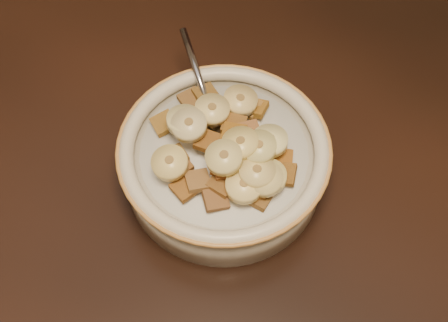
% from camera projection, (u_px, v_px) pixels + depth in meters
% --- Properties ---
extents(cereal_bowl, '(0.18, 0.18, 0.04)m').
position_uv_depth(cereal_bowl, '(224.00, 166.00, 0.57)').
color(cereal_bowl, beige).
rests_on(cereal_bowl, table).
extents(milk, '(0.15, 0.15, 0.00)m').
position_uv_depth(milk, '(224.00, 153.00, 0.55)').
color(milk, white).
rests_on(milk, cereal_bowl).
extents(spoon, '(0.05, 0.05, 0.01)m').
position_uv_depth(spoon, '(214.00, 125.00, 0.57)').
color(spoon, '#A3A5AF').
rests_on(spoon, cereal_bowl).
extents(cereal_square_0, '(0.03, 0.03, 0.01)m').
position_uv_depth(cereal_square_0, '(185.00, 188.00, 0.52)').
color(cereal_square_0, brown).
rests_on(cereal_square_0, milk).
extents(cereal_square_1, '(0.03, 0.03, 0.01)m').
position_uv_depth(cereal_square_1, '(262.00, 150.00, 0.54)').
color(cereal_square_1, brown).
rests_on(cereal_square_1, milk).
extents(cereal_square_2, '(0.03, 0.02, 0.01)m').
position_uv_depth(cereal_square_2, '(281.00, 159.00, 0.54)').
color(cereal_square_2, brown).
rests_on(cereal_square_2, milk).
extents(cereal_square_3, '(0.02, 0.02, 0.01)m').
position_uv_depth(cereal_square_3, '(234.00, 134.00, 0.53)').
color(cereal_square_3, brown).
rests_on(cereal_square_3, milk).
extents(cereal_square_4, '(0.02, 0.02, 0.01)m').
position_uv_depth(cereal_square_4, '(259.00, 197.00, 0.53)').
color(cereal_square_4, brown).
rests_on(cereal_square_4, milk).
extents(cereal_square_5, '(0.03, 0.03, 0.01)m').
position_uv_depth(cereal_square_5, '(246.00, 108.00, 0.57)').
color(cereal_square_5, olive).
rests_on(cereal_square_5, milk).
extents(cereal_square_6, '(0.03, 0.03, 0.01)m').
position_uv_depth(cereal_square_6, '(223.00, 166.00, 0.53)').
color(cereal_square_6, brown).
rests_on(cereal_square_6, milk).
extents(cereal_square_7, '(0.03, 0.03, 0.01)m').
position_uv_depth(cereal_square_7, '(178.00, 166.00, 0.53)').
color(cereal_square_7, brown).
rests_on(cereal_square_7, milk).
extents(cereal_square_8, '(0.03, 0.03, 0.01)m').
position_uv_depth(cereal_square_8, '(164.00, 123.00, 0.56)').
color(cereal_square_8, '#895D1C').
rests_on(cereal_square_8, milk).
extents(cereal_square_9, '(0.03, 0.03, 0.01)m').
position_uv_depth(cereal_square_9, '(191.00, 100.00, 0.58)').
color(cereal_square_9, brown).
rests_on(cereal_square_9, milk).
extents(cereal_square_10, '(0.03, 0.03, 0.01)m').
position_uv_depth(cereal_square_10, '(225.00, 168.00, 0.53)').
color(cereal_square_10, brown).
rests_on(cereal_square_10, milk).
extents(cereal_square_11, '(0.02, 0.02, 0.01)m').
position_uv_depth(cereal_square_11, '(284.00, 174.00, 0.53)').
color(cereal_square_11, brown).
rests_on(cereal_square_11, milk).
extents(cereal_square_12, '(0.02, 0.03, 0.01)m').
position_uv_depth(cereal_square_12, '(256.00, 179.00, 0.53)').
color(cereal_square_12, brown).
rests_on(cereal_square_12, milk).
extents(cereal_square_13, '(0.03, 0.03, 0.01)m').
position_uv_depth(cereal_square_13, '(256.00, 190.00, 0.53)').
color(cereal_square_13, brown).
rests_on(cereal_square_13, milk).
extents(cereal_square_14, '(0.02, 0.02, 0.01)m').
position_uv_depth(cereal_square_14, '(255.00, 108.00, 0.57)').
color(cereal_square_14, brown).
rests_on(cereal_square_14, milk).
extents(cereal_square_15, '(0.03, 0.03, 0.01)m').
position_uv_depth(cereal_square_15, '(213.00, 115.00, 0.56)').
color(cereal_square_15, brown).
rests_on(cereal_square_15, milk).
extents(cereal_square_16, '(0.02, 0.02, 0.01)m').
position_uv_depth(cereal_square_16, '(258.00, 185.00, 0.53)').
color(cereal_square_16, brown).
rests_on(cereal_square_16, milk).
extents(cereal_square_17, '(0.03, 0.03, 0.01)m').
position_uv_depth(cereal_square_17, '(233.00, 168.00, 0.53)').
color(cereal_square_17, brown).
rests_on(cereal_square_17, milk).
extents(cereal_square_18, '(0.03, 0.03, 0.01)m').
position_uv_depth(cereal_square_18, '(229.00, 107.00, 0.57)').
color(cereal_square_18, brown).
rests_on(cereal_square_18, milk).
extents(cereal_square_19, '(0.03, 0.03, 0.01)m').
position_uv_depth(cereal_square_19, '(174.00, 156.00, 0.54)').
color(cereal_square_19, olive).
rests_on(cereal_square_19, milk).
extents(cereal_square_20, '(0.03, 0.03, 0.01)m').
position_uv_depth(cereal_square_20, '(216.00, 199.00, 0.52)').
color(cereal_square_20, brown).
rests_on(cereal_square_20, milk).
extents(cereal_square_21, '(0.03, 0.03, 0.01)m').
position_uv_depth(cereal_square_21, '(249.00, 132.00, 0.54)').
color(cereal_square_21, brown).
rests_on(cereal_square_21, milk).
extents(cereal_square_22, '(0.02, 0.02, 0.01)m').
position_uv_depth(cereal_square_22, '(221.00, 184.00, 0.52)').
color(cereal_square_22, brown).
rests_on(cereal_square_22, milk).
extents(cereal_square_23, '(0.02, 0.02, 0.01)m').
position_uv_depth(cereal_square_23, '(208.00, 141.00, 0.54)').
color(cereal_square_23, brown).
rests_on(cereal_square_23, milk).
extents(cereal_square_24, '(0.02, 0.02, 0.01)m').
position_uv_depth(cereal_square_24, '(234.00, 125.00, 0.55)').
color(cereal_square_24, brown).
rests_on(cereal_square_24, milk).
extents(cereal_square_25, '(0.02, 0.02, 0.01)m').
position_uv_depth(cereal_square_25, '(248.00, 106.00, 0.57)').
color(cereal_square_25, olive).
rests_on(cereal_square_25, milk).
extents(cereal_square_26, '(0.03, 0.03, 0.01)m').
position_uv_depth(cereal_square_26, '(198.00, 181.00, 0.52)').
color(cereal_square_26, olive).
rests_on(cereal_square_26, milk).
extents(cereal_square_27, '(0.03, 0.03, 0.01)m').
position_uv_depth(cereal_square_27, '(206.00, 94.00, 0.58)').
color(cereal_square_27, brown).
rests_on(cereal_square_27, milk).
extents(banana_slice_0, '(0.04, 0.04, 0.01)m').
position_uv_depth(banana_slice_0, '(268.00, 177.00, 0.52)').
color(banana_slice_0, '#E6D877').
rests_on(banana_slice_0, milk).
extents(banana_slice_1, '(0.04, 0.04, 0.01)m').
position_uv_depth(banana_slice_1, '(265.00, 179.00, 0.52)').
color(banana_slice_1, '#E7C987').
rests_on(banana_slice_1, milk).
extents(banana_slice_2, '(0.03, 0.03, 0.01)m').
position_uv_depth(banana_slice_2, '(184.00, 121.00, 0.54)').
color(banana_slice_2, '#FAEF98').
rests_on(banana_slice_2, milk).
extents(banana_slice_3, '(0.03, 0.03, 0.01)m').
position_uv_depth(banana_slice_3, '(244.00, 186.00, 0.51)').
color(banana_slice_3, '#FFE28F').
rests_on(banana_slice_3, milk).
extents(banana_slice_4, '(0.04, 0.04, 0.01)m').
position_uv_depth(banana_slice_4, '(259.00, 147.00, 0.52)').
color(banana_slice_4, '#D3C67F').
rests_on(banana_slice_4, milk).
extents(banana_slice_5, '(0.04, 0.04, 0.01)m').
position_uv_depth(banana_slice_5, '(189.00, 125.00, 0.53)').
color(banana_slice_5, beige).
rests_on(banana_slice_5, milk).
extents(banana_slice_6, '(0.04, 0.04, 0.02)m').
position_uv_depth(banana_slice_6, '(240.00, 143.00, 0.52)').
color(banana_slice_6, '#F8E179').
rests_on(banana_slice_6, milk).
extents(banana_slice_7, '(0.04, 0.04, 0.01)m').
position_uv_depth(banana_slice_7, '(270.00, 141.00, 0.53)').
color(banana_slice_7, '#F7ED9A').
rests_on(banana_slice_7, milk).
extents(banana_slice_8, '(0.03, 0.03, 0.01)m').
position_uv_depth(banana_slice_8, '(170.00, 163.00, 0.52)').
color(banana_slice_8, '#FDD783').
rests_on(banana_slice_8, milk).
extents(banana_slice_9, '(0.04, 0.04, 0.01)m').
position_uv_depth(banana_slice_9, '(240.00, 101.00, 0.56)').
color(banana_slice_9, '#FDD984').
rests_on(banana_slice_9, milk).
extents(banana_slice_10, '(0.04, 0.04, 0.01)m').
position_uv_depth(banana_slice_10, '(257.00, 172.00, 0.52)').
color(banana_slice_10, '#F0D786').
rests_on(banana_slice_10, milk).
extents(banana_slice_11, '(0.03, 0.03, 0.01)m').
position_uv_depth(banana_slice_11, '(224.00, 158.00, 0.51)').
color(banana_slice_11, '#E3CE7C').
rests_on(banana_slice_11, milk).
extents(banana_slice_12, '(0.04, 0.04, 0.01)m').
position_uv_depth(banana_slice_12, '(212.00, 110.00, 0.55)').
color(banana_slice_12, '#FFDE7E').
rests_on(banana_slice_12, milk).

